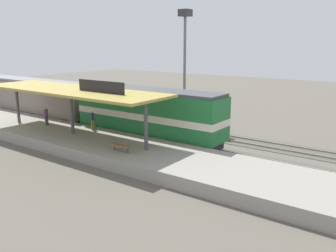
{
  "coord_description": "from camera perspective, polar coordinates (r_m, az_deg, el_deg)",
  "views": [
    {
      "loc": [
        -23.53,
        -23.62,
        8.39
      ],
      "look_at": [
        -1.38,
        -7.6,
        2.0
      ],
      "focal_mm": 38.04,
      "sensor_mm": 36.0,
      "label": 1
    }
  ],
  "objects": [
    {
      "name": "person_waiting",
      "position": [
        34.93,
        -18.93,
        1.65
      ],
      "size": [
        0.34,
        0.34,
        1.71
      ],
      "color": "#4C4C51",
      "rests_on": "platform"
    },
    {
      "name": "station_canopy",
      "position": [
        30.44,
        -15.24,
        5.42
      ],
      "size": [
        5.2,
        18.0,
        4.7
      ],
      "color": "#47474C",
      "rests_on": "platform"
    },
    {
      "name": "ground_plane",
      "position": [
        35.78,
        -6.7,
        -0.5
      ],
      "size": [
        120.0,
        120.0,
        0.0
      ],
      "primitive_type": "plane",
      "color": "#5B564C"
    },
    {
      "name": "passenger_carriage_front",
      "position": [
        44.45,
        -21.67,
        4.38
      ],
      "size": [
        2.9,
        20.0,
        4.24
      ],
      "color": "#28282D",
      "rests_on": "track_near"
    },
    {
      "name": "platform_bench",
      "position": [
        25.26,
        -7.55,
        -3.16
      ],
      "size": [
        0.44,
        1.7,
        0.5
      ],
      "color": "#333338",
      "rests_on": "platform"
    },
    {
      "name": "freight_car",
      "position": [
        42.91,
        -12.47,
        4.25
      ],
      "size": [
        2.8,
        12.0,
        3.54
      ],
      "color": "#28282D",
      "rests_on": "track_far"
    },
    {
      "name": "track_near",
      "position": [
        34.37,
        -8.95,
        -1.08
      ],
      "size": [
        3.2,
        110.0,
        0.16
      ],
      "color": "#4E4941",
      "rests_on": "ground"
    },
    {
      "name": "track_far",
      "position": [
        37.67,
        -4.03,
        0.31
      ],
      "size": [
        3.2,
        110.0,
        0.16
      ],
      "color": "#4E4941",
      "rests_on": "ground"
    },
    {
      "name": "locomotive",
      "position": [
        30.97,
        -3.3,
        2.0
      ],
      "size": [
        2.93,
        14.43,
        4.44
      ],
      "color": "#28282D",
      "rests_on": "track_near"
    },
    {
      "name": "light_mast",
      "position": [
        37.46,
        2.72,
        13.16
      ],
      "size": [
        1.1,
        1.1,
        11.7
      ],
      "color": "slate",
      "rests_on": "ground"
    },
    {
      "name": "person_walking",
      "position": [
        32.21,
        -12.03,
        1.16
      ],
      "size": [
        0.34,
        0.34,
        1.71
      ],
      "color": "olive",
      "rests_on": "platform"
    },
    {
      "name": "platform",
      "position": [
        31.3,
        -14.9,
        -1.99
      ],
      "size": [
        6.0,
        44.0,
        0.9
      ],
      "primitive_type": "cube",
      "color": "gray",
      "rests_on": "ground"
    }
  ]
}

